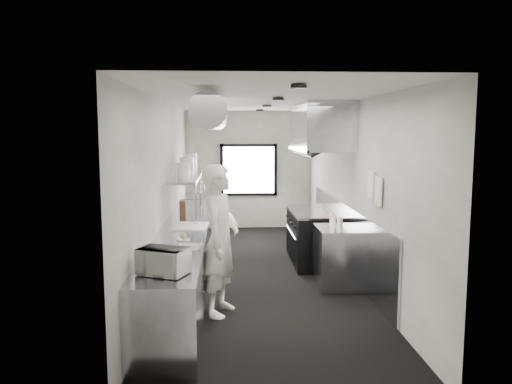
{
  "coord_description": "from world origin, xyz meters",
  "views": [
    {
      "loc": [
        -0.5,
        -7.99,
        2.35
      ],
      "look_at": [
        -0.06,
        -0.2,
        1.38
      ],
      "focal_mm": 35.3,
      "sensor_mm": 36.0,
      "label": 1
    }
  ],
  "objects": [
    {
      "name": "squeeze_bottle_e",
      "position": [
        1.11,
        -0.38,
        0.98
      ],
      "size": [
        0.06,
        0.06,
        0.17
      ],
      "primitive_type": "cylinder",
      "rotation": [
        0.0,
        0.0,
        0.09
      ],
      "color": "silver",
      "rests_on": "bottle_station"
    },
    {
      "name": "cutting_board",
      "position": [
        -1.05,
        -0.5,
        0.91
      ],
      "size": [
        0.53,
        0.67,
        0.02
      ],
      "primitive_type": "cube",
      "rotation": [
        0.0,
        0.0,
        -0.12
      ],
      "color": "silver",
      "rests_on": "prep_counter"
    },
    {
      "name": "prep_counter",
      "position": [
        -1.15,
        -0.5,
        0.45
      ],
      "size": [
        0.7,
        6.0,
        0.9
      ],
      "primitive_type": "cube",
      "color": "#9BA0A9",
      "rests_on": "floor"
    },
    {
      "name": "squeeze_bottle_c",
      "position": [
        1.06,
        -0.73,
        1.0
      ],
      "size": [
        0.08,
        0.08,
        0.2
      ],
      "primitive_type": "cylinder",
      "rotation": [
        0.0,
        0.0,
        -0.31
      ],
      "color": "silver",
      "rests_on": "bottle_station"
    },
    {
      "name": "wall_right",
      "position": [
        1.5,
        0.0,
        1.4
      ],
      "size": [
        0.02,
        8.0,
        2.8
      ],
      "primitive_type": "cube",
      "color": "silver",
      "rests_on": "floor"
    },
    {
      "name": "microwave",
      "position": [
        -1.16,
        -3.01,
        1.03
      ],
      "size": [
        0.54,
        0.48,
        0.27
      ],
      "primitive_type": "imported",
      "rotation": [
        0.0,
        0.0,
        -0.39
      ],
      "color": "white",
      "rests_on": "prep_counter"
    },
    {
      "name": "wall_left",
      "position": [
        -1.5,
        0.0,
        1.4
      ],
      "size": [
        0.02,
        8.0,
        2.8
      ],
      "primitive_type": "cube",
      "color": "silver",
      "rests_on": "floor"
    },
    {
      "name": "knife_block",
      "position": [
        -1.28,
        0.56,
        1.02
      ],
      "size": [
        0.13,
        0.23,
        0.24
      ],
      "primitive_type": "cube",
      "rotation": [
        0.0,
        0.0,
        0.12
      ],
      "color": "brown",
      "rests_on": "prep_counter"
    },
    {
      "name": "bottle_station",
      "position": [
        1.15,
        -0.7,
        0.45
      ],
      "size": [
        0.65,
        0.8,
        0.9
      ],
      "primitive_type": "cube",
      "color": "#9BA0A9",
      "rests_on": "floor"
    },
    {
      "name": "notice_sheet_b",
      "position": [
        1.47,
        -1.55,
        1.55
      ],
      "size": [
        0.02,
        0.28,
        0.38
      ],
      "primitive_type": "cube",
      "color": "white",
      "rests_on": "wall_right"
    },
    {
      "name": "squeeze_bottle_a",
      "position": [
        1.11,
        -0.98,
        0.99
      ],
      "size": [
        0.08,
        0.08,
        0.18
      ],
      "primitive_type": "cylinder",
      "rotation": [
        0.0,
        0.0,
        -0.37
      ],
      "color": "silver",
      "rests_on": "bottle_station"
    },
    {
      "name": "plate_stack_c",
      "position": [
        -1.2,
        1.35,
        1.73
      ],
      "size": [
        0.27,
        0.27,
        0.33
      ],
      "primitive_type": "cylinder",
      "rotation": [
        0.0,
        0.0,
        -0.18
      ],
      "color": "silver",
      "rests_on": "pass_shelf"
    },
    {
      "name": "newspaper",
      "position": [
        -0.99,
        -1.83,
        0.9
      ],
      "size": [
        0.34,
        0.4,
        0.01
      ],
      "primitive_type": "cube",
      "rotation": [
        0.0,
        0.0,
        -0.13
      ],
      "color": "silver",
      "rests_on": "prep_counter"
    },
    {
      "name": "floor",
      "position": [
        0.0,
        0.0,
        0.0
      ],
      "size": [
        3.0,
        8.0,
        0.01
      ],
      "primitive_type": "cube",
      "color": "black",
      "rests_on": "ground"
    },
    {
      "name": "notice_sheet_a",
      "position": [
        1.47,
        -1.2,
        1.6
      ],
      "size": [
        0.02,
        0.28,
        0.38
      ],
      "primitive_type": "cube",
      "color": "white",
      "rests_on": "wall_right"
    },
    {
      "name": "service_window",
      "position": [
        0.0,
        3.96,
        1.4
      ],
      "size": [
        1.36,
        0.05,
        1.25
      ],
      "color": "white",
      "rests_on": "wall_back"
    },
    {
      "name": "exhaust_hood",
      "position": [
        1.1,
        0.7,
        2.39
      ],
      "size": [
        0.81,
        2.2,
        0.88
      ],
      "color": "#9BA0A9",
      "rests_on": "ceiling"
    },
    {
      "name": "range",
      "position": [
        1.04,
        0.7,
        0.47
      ],
      "size": [
        0.88,
        1.6,
        0.94
      ],
      "color": "black",
      "rests_on": "floor"
    },
    {
      "name": "pass_shelf",
      "position": [
        -1.19,
        1.0,
        1.54
      ],
      "size": [
        0.45,
        3.0,
        0.68
      ],
      "color": "#9BA0A9",
      "rests_on": "prep_counter"
    },
    {
      "name": "wall_cladding",
      "position": [
        1.48,
        0.3,
        0.55
      ],
      "size": [
        0.03,
        5.5,
        1.1
      ],
      "primitive_type": "cube",
      "color": "#9BA0A9",
      "rests_on": "wall_right"
    },
    {
      "name": "line_cook",
      "position": [
        -0.6,
        -1.72,
        0.96
      ],
      "size": [
        0.65,
        0.81,
        1.92
      ],
      "primitive_type": "imported",
      "rotation": [
        0.0,
        0.0,
        1.27
      ],
      "color": "white",
      "rests_on": "floor"
    },
    {
      "name": "squeeze_bottle_d",
      "position": [
        1.08,
        -0.51,
        0.99
      ],
      "size": [
        0.08,
        0.08,
        0.18
      ],
      "primitive_type": "cylinder",
      "rotation": [
        0.0,
        0.0,
        -0.37
      ],
      "color": "silver",
      "rests_on": "bottle_station"
    },
    {
      "name": "wall_back",
      "position": [
        0.0,
        4.0,
        1.4
      ],
      "size": [
        3.0,
        0.02,
        2.8
      ],
      "primitive_type": "cube",
      "color": "silver",
      "rests_on": "floor"
    },
    {
      "name": "small_plate",
      "position": [
        -1.09,
        -1.44,
        0.91
      ],
      "size": [
        0.23,
        0.23,
        0.01
      ],
      "primitive_type": "cylinder",
      "rotation": [
        0.0,
        0.0,
        0.4
      ],
      "color": "silver",
      "rests_on": "prep_counter"
    },
    {
      "name": "wall_front",
      "position": [
        0.0,
        -4.0,
        1.4
      ],
      "size": [
        3.0,
        0.02,
        2.8
      ],
      "primitive_type": "cube",
      "color": "silver",
      "rests_on": "floor"
    },
    {
      "name": "plate_stack_d",
      "position": [
        -1.21,
        1.84,
        1.74
      ],
      "size": [
        0.25,
        0.25,
        0.33
      ],
      "primitive_type": "cylinder",
      "rotation": [
        0.0,
        0.0,
        0.2
      ],
      "color": "silver",
      "rests_on": "pass_shelf"
    },
    {
      "name": "hvac_duct",
      "position": [
        -0.7,
        0.4,
        2.55
      ],
      "size": [
        0.4,
        6.4,
        0.4
      ],
      "primitive_type": "cylinder",
      "rotation": [
        1.57,
        0.0,
        0.0
      ],
      "color": "gray",
      "rests_on": "ceiling"
    },
    {
      "name": "ceiling",
      "position": [
        0.0,
        0.0,
        2.8
      ],
      "size": [
        3.0,
        8.0,
        0.01
      ],
      "primitive_type": "cube",
      "color": "silver",
      "rests_on": "wall_back"
    },
    {
      "name": "plate_stack_a",
      "position": [
        -1.22,
        0.2,
        1.69
      ],
      "size": [
        0.22,
        0.22,
        0.25
      ],
      "primitive_type": "cylinder",
      "rotation": [
        0.0,
        0.0,
        -0.05
      ],
      "color": "silver",
      "rests_on": "pass_shelf"
    },
    {
      "name": "deli_tub_b",
      "position": [
        -1.32,
        -2.65,
        0.95
      ],
      "size": [
        0.18,
        0.18,
        0.11
      ],
      "primitive_type": "cylinder",
      "rotation": [
        0.0,
        0.0,
        0.24
      ],
      "color": "beige",
      "rests_on": "prep_counter"
    },
    {
      "name": "squeeze_bottle_b",
      "position": [
        1.12,
        -0.82,
        0.98
      ],
      "size": [
        0.06,
        0.06,
        0.17
      ],
      "primitive_type": "cylinder",
      "rotation": [
        0.0,
        0.0,
        0.04
      ],
      "color": "silver",
      "rests_on": "bottle_station"
    },
    {
      "name": "far_work_table",
      "position": [
        -1.15,
        3.2,
        0.45
      ],
      "size": [
        0.7,
        1.2,
        0.9
      ],
      "primitive_type": "cube",
      "color": "#9BA0A9",
      "rests_on": "floor"
    },
    {
      "name": "plate_stack_b",
      "position": [
        -1.19,
        0.62,
        1.73
      ],
      "size": [
        0.25,
        0.25,
        0.31
      ],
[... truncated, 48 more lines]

